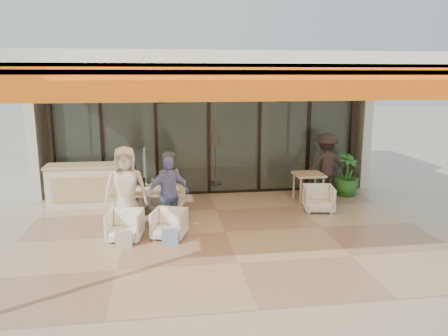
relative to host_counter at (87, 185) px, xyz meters
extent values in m
plane|color=#C6B293|center=(3.03, -2.30, -0.53)|extent=(70.00, 70.00, 0.00)
cube|color=tan|center=(3.03, -2.30, -0.53)|extent=(8.00, 6.00, 0.01)
cube|color=silver|center=(3.03, -2.30, 2.77)|extent=(8.00, 6.00, 0.20)
cube|color=#FF620D|center=(3.03, -5.24, 2.49)|extent=(8.00, 0.12, 0.45)
cube|color=orange|center=(3.03, -4.55, 2.61)|extent=(8.00, 1.50, 0.06)
cylinder|color=black|center=(-0.85, 0.58, 1.07)|extent=(0.12, 0.12, 3.20)
cylinder|color=black|center=(6.91, 0.58, 1.07)|extent=(0.12, 0.12, 3.20)
cube|color=#9EADA3|center=(3.03, 0.70, 1.07)|extent=(8.00, 0.03, 3.20)
cube|color=black|center=(3.03, 0.70, -0.49)|extent=(8.00, 0.10, 0.08)
cube|color=black|center=(3.03, 0.70, 2.63)|extent=(8.00, 0.10, 0.08)
cube|color=black|center=(-0.97, 0.70, 1.07)|extent=(0.08, 0.10, 3.20)
cube|color=black|center=(0.33, 0.70, 1.07)|extent=(0.08, 0.10, 3.20)
cube|color=black|center=(1.68, 0.70, 1.07)|extent=(0.08, 0.10, 3.20)
cube|color=black|center=(3.03, 0.70, 1.07)|extent=(0.08, 0.10, 3.20)
cube|color=black|center=(4.38, 0.70, 1.07)|extent=(0.08, 0.10, 3.20)
cube|color=black|center=(5.73, 0.70, 1.07)|extent=(0.08, 0.10, 3.20)
cube|color=black|center=(7.03, 0.70, 1.07)|extent=(0.08, 0.10, 3.20)
cube|color=silver|center=(3.03, 4.20, 1.17)|extent=(9.00, 0.25, 3.40)
cube|color=silver|center=(-1.37, 2.45, 1.17)|extent=(0.25, 3.50, 3.40)
cube|color=silver|center=(7.43, 2.45, 1.17)|extent=(0.25, 3.50, 3.40)
cube|color=silver|center=(3.03, 2.45, 2.87)|extent=(9.00, 3.50, 0.25)
cube|color=tan|center=(3.03, 2.45, -0.52)|extent=(8.00, 3.50, 0.02)
cylinder|color=silver|center=(1.43, 2.30, 0.97)|extent=(0.40, 0.40, 3.00)
cylinder|color=silver|center=(4.83, 2.30, 0.97)|extent=(0.40, 0.40, 3.00)
cylinder|color=black|center=(1.83, 1.90, 2.47)|extent=(0.03, 0.03, 0.70)
cube|color=black|center=(1.83, 1.90, 2.02)|extent=(0.30, 0.30, 0.40)
sphere|color=#FFBF72|center=(1.83, 1.90, 2.02)|extent=(0.18, 0.18, 0.18)
cylinder|color=black|center=(5.33, 1.90, 2.47)|extent=(0.03, 0.03, 0.70)
cube|color=black|center=(5.33, 1.90, 2.02)|extent=(0.30, 0.30, 0.40)
sphere|color=#FFBF72|center=(5.33, 1.90, 2.02)|extent=(0.18, 0.18, 0.18)
cylinder|color=black|center=(3.33, 1.70, -0.48)|extent=(0.40, 0.40, 0.05)
cylinder|color=black|center=(3.33, 1.70, 0.52)|extent=(0.04, 0.04, 2.10)
cone|color=orange|center=(3.33, 1.70, 1.17)|extent=(0.32, 0.32, 1.10)
cube|color=silver|center=(0.00, 0.00, -0.03)|extent=(1.80, 0.60, 1.00)
cube|color=tan|center=(0.00, 0.00, 0.48)|extent=(1.85, 0.65, 0.06)
cube|color=tan|center=(0.00, -0.31, -0.03)|extent=(1.50, 0.02, 0.60)
cube|color=tan|center=(1.49, -1.45, 0.19)|extent=(1.50, 0.90, 0.05)
cube|color=white|center=(1.49, -1.45, 0.21)|extent=(1.30, 0.35, 0.01)
cylinder|color=tan|center=(0.87, -1.77, -0.18)|extent=(0.06, 0.06, 0.70)
cylinder|color=tan|center=(2.11, -1.77, -0.18)|extent=(0.06, 0.06, 0.70)
cylinder|color=tan|center=(0.87, -1.13, -0.18)|extent=(0.06, 0.06, 0.70)
cylinder|color=tan|center=(2.11, -1.13, -0.18)|extent=(0.06, 0.06, 0.70)
cylinder|color=white|center=(1.04, -1.60, 0.27)|extent=(0.06, 0.06, 0.11)
cylinder|color=white|center=(1.24, -1.25, 0.27)|extent=(0.06, 0.06, 0.11)
cylinder|color=white|center=(1.54, -1.55, 0.27)|extent=(0.06, 0.06, 0.11)
cylinder|color=white|center=(1.79, -1.27, 0.27)|extent=(0.06, 0.06, 0.11)
cylinder|color=white|center=(1.99, -1.65, 0.27)|extent=(0.06, 0.06, 0.11)
cylinder|color=#8C3614|center=(0.94, -1.30, 0.30)|extent=(0.07, 0.07, 0.16)
cylinder|color=black|center=(1.39, -1.17, 0.30)|extent=(0.09, 0.09, 0.17)
cylinder|color=black|center=(1.39, -1.17, 0.39)|extent=(0.10, 0.10, 0.01)
cylinder|color=white|center=(1.04, -1.75, 0.22)|extent=(0.22, 0.22, 0.01)
cylinder|color=white|center=(1.94, -1.75, 0.22)|extent=(0.22, 0.22, 0.01)
cylinder|color=white|center=(1.04, -1.13, 0.22)|extent=(0.22, 0.22, 0.01)
cylinder|color=white|center=(1.94, -1.13, 0.22)|extent=(0.22, 0.22, 0.01)
imported|color=white|center=(1.07, -0.50, -0.20)|extent=(0.73, 0.69, 0.67)
imported|color=white|center=(1.91, -0.50, -0.16)|extent=(0.88, 0.85, 0.73)
imported|color=white|center=(1.07, -2.40, -0.21)|extent=(0.72, 0.69, 0.65)
imported|color=white|center=(1.91, -2.40, -0.22)|extent=(0.76, 0.73, 0.63)
imported|color=#171833|center=(1.07, -1.00, 0.24)|extent=(0.66, 0.55, 1.54)
imported|color=#5E5D62|center=(1.91, -1.00, 0.21)|extent=(0.78, 0.63, 1.48)
imported|color=beige|center=(1.07, -1.90, 0.34)|extent=(0.88, 0.60, 1.75)
imported|color=#6978B0|center=(1.91, -1.90, 0.23)|extent=(0.97, 0.65, 1.52)
cube|color=silver|center=(1.07, -2.80, -0.36)|extent=(0.30, 0.10, 0.34)
cube|color=#99BFD8|center=(1.91, -2.80, -0.36)|extent=(0.30, 0.10, 0.34)
cube|color=tan|center=(5.38, -0.43, 0.19)|extent=(0.70, 0.70, 0.05)
cylinder|color=tan|center=(5.10, -0.71, -0.18)|extent=(0.05, 0.05, 0.70)
cylinder|color=tan|center=(5.66, -0.71, -0.18)|extent=(0.05, 0.05, 0.70)
cylinder|color=tan|center=(5.10, -0.15, -0.18)|extent=(0.05, 0.05, 0.70)
cylinder|color=tan|center=(5.66, -0.15, -0.18)|extent=(0.05, 0.05, 0.70)
imported|color=white|center=(5.38, -1.18, -0.19)|extent=(0.76, 0.73, 0.68)
imported|color=black|center=(6.02, 0.09, 0.30)|extent=(1.10, 0.66, 1.66)
imported|color=#1E5919|center=(6.57, 0.00, 0.05)|extent=(0.92, 0.92, 1.17)
camera|label=1|loc=(1.81, -10.52, 2.57)|focal=35.00mm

